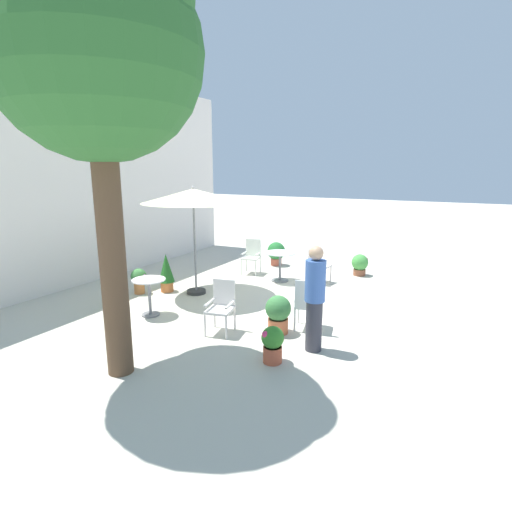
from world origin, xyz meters
TOP-DOWN VIEW (x-y plane):
  - ground_plane at (0.00, 0.00)m, footprint 60.00×60.00m
  - villa_facade at (0.00, 4.18)m, footprint 9.36×0.30m
  - shade_tree at (-3.90, -0.15)m, footprint 2.77×2.64m
  - patio_umbrella_0 at (-0.44, 1.09)m, footprint 2.30×2.30m
  - cafe_table_0 at (1.42, -0.19)m, footprint 0.80×0.80m
  - cafe_table_1 at (-2.03, 1.03)m, footprint 0.64×0.64m
  - patio_chair_0 at (-2.02, -0.65)m, footprint 0.55×0.51m
  - patio_chair_1 at (1.77, -1.07)m, footprint 0.52×0.51m
  - patio_chair_2 at (1.81, 0.85)m, footprint 0.55×0.53m
  - patio_chair_3 at (-1.26, -1.99)m, footprint 0.55×0.55m
  - potted_plant_0 at (-0.65, 1.78)m, footprint 0.37×0.37m
  - potted_plant_1 at (-2.66, -1.97)m, footprint 0.34×0.34m
  - potted_plant_2 at (-1.08, 2.24)m, footprint 0.36×0.37m
  - potted_plant_3 at (-1.61, -1.57)m, footprint 0.45×0.45m
  - potted_plant_4 at (-2.03, 1.91)m, footprint 0.32×0.32m
  - potted_plant_5 at (2.93, 0.63)m, footprint 0.53×0.53m
  - potted_plant_6 at (2.96, -1.86)m, footprint 0.44×0.44m
  - standing_person at (-1.97, -2.36)m, footprint 0.44×0.44m

SIDE VIEW (x-z plane):
  - ground_plane at x=0.00m, z-range 0.00..0.00m
  - potted_plant_1 at x=-2.66m, z-range 0.02..0.59m
  - potted_plant_6 at x=2.96m, z-range 0.02..0.60m
  - potted_plant_2 at x=-1.08m, z-range 0.05..0.64m
  - potted_plant_3 at x=-1.61m, z-range 0.03..0.71m
  - potted_plant_5 at x=2.93m, z-range 0.04..0.74m
  - potted_plant_4 at x=-2.03m, z-range 0.03..0.84m
  - potted_plant_0 at x=-0.65m, z-range 0.03..0.94m
  - patio_chair_1 at x=1.77m, z-range 0.07..0.94m
  - cafe_table_1 at x=-2.03m, z-range 0.14..0.88m
  - patio_chair_0 at x=-2.02m, z-range 0.05..0.98m
  - patio_chair_2 at x=1.81m, z-range 0.06..0.99m
  - cafe_table_0 at x=1.42m, z-range 0.15..0.91m
  - patio_chair_3 at x=-1.26m, z-range 0.06..1.01m
  - standing_person at x=-1.97m, z-range 0.03..1.73m
  - patio_umbrella_0 at x=-0.44m, z-range 1.00..3.47m
  - villa_facade at x=0.00m, z-range 0.00..5.16m
  - shade_tree at x=-3.90m, z-range 1.44..6.98m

